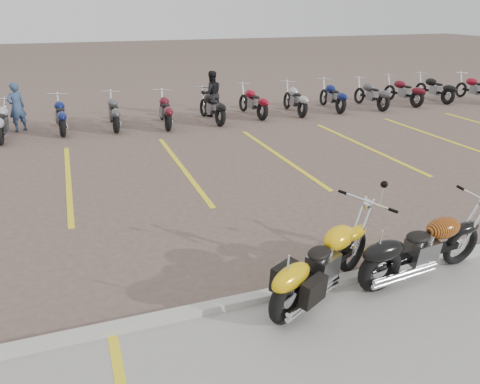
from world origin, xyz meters
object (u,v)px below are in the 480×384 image
Objects in this scene: yellow_cruiser at (320,266)px; flame_cruiser at (418,250)px; person_a at (17,107)px; person_b at (212,94)px.

yellow_cruiser is 1.58m from flame_cruiser.
person_a is (-4.54, 11.48, 0.30)m from yellow_cruiser.
person_b reaches higher than flame_cruiser.
person_b is (1.92, 11.49, 0.34)m from yellow_cruiser.
person_a reaches higher than flame_cruiser.
person_a is (-6.12, 11.55, 0.31)m from flame_cruiser.
flame_cruiser is 1.41× the size of person_b.
yellow_cruiser is at bearing 79.53° from person_a.
person_b reaches higher than yellow_cruiser.
person_a is at bearing 111.70° from flame_cruiser.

